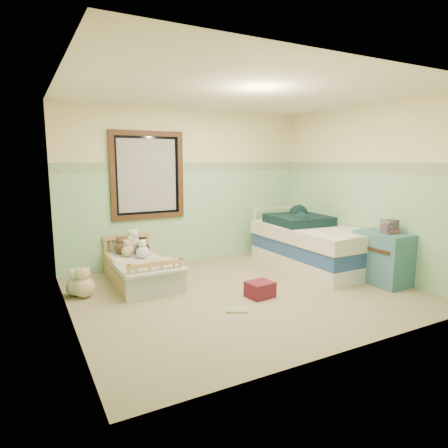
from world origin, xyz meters
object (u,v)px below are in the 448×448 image
toddler_bed_frame (141,275)px  twin_bed_frame (312,260)px  plush_floor_cream (76,287)px  dresser (383,258)px  floor_book (237,310)px  plush_floor_tan (84,287)px  red_pillow (260,289)px

toddler_bed_frame → twin_bed_frame: bearing=-12.1°
plush_floor_cream → dresser: bearing=-20.8°
twin_bed_frame → floor_book: bearing=-152.9°
dresser → plush_floor_tan: bearing=160.3°
plush_floor_tan → red_pillow: 2.18m
plush_floor_tan → red_pillow: size_ratio=0.84×
toddler_bed_frame → red_pillow: size_ratio=4.68×
toddler_bed_frame → plush_floor_cream: plush_floor_cream is taller
red_pillow → twin_bed_frame: bearing=27.1°
plush_floor_cream → twin_bed_frame: plush_floor_cream is taller
toddler_bed_frame → floor_book: toddler_bed_frame is taller
toddler_bed_frame → floor_book: 1.70m
dresser → floor_book: (-2.28, 0.08, -0.35)m
plush_floor_tan → floor_book: plush_floor_tan is taller
plush_floor_cream → dresser: 4.09m
plush_floor_tan → dresser: dresser is taller
twin_bed_frame → dresser: size_ratio=2.80×
red_pillow → plush_floor_cream: bearing=150.7°
toddler_bed_frame → plush_floor_cream: 0.90m
toddler_bed_frame → red_pillow: red_pillow is taller
dresser → red_pillow: (-1.80, 0.32, -0.26)m
plush_floor_cream → floor_book: 2.06m
toddler_bed_frame → plush_floor_cream: (-0.88, -0.19, 0.03)m
toddler_bed_frame → red_pillow: bearing=-49.5°
twin_bed_frame → red_pillow: bearing=-152.9°
twin_bed_frame → dresser: dresser is taller
floor_book → red_pillow: bearing=55.1°
dresser → twin_bed_frame: bearing=106.3°
twin_bed_frame → red_pillow: twin_bed_frame is taller
plush_floor_cream → plush_floor_tan: bearing=-53.6°
red_pillow → plush_floor_tan: bearing=152.2°
plush_floor_cream → plush_floor_tan: 0.14m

